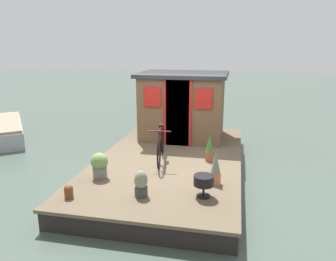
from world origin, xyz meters
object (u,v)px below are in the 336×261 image
at_px(charcoal_grill, 204,181).
at_px(bicycle, 161,144).
at_px(potted_plant_thyme, 210,149).
at_px(potted_plant_geranium, 141,184).
at_px(dinghy_boat, 3,130).
at_px(houseboat_cabin, 183,105).
at_px(potted_plant_rosemary, 215,169).
at_px(mooring_bollard, 69,191).
at_px(potted_plant_lavender, 99,165).

bearing_deg(charcoal_grill, bicycle, 34.89).
distance_m(potted_plant_thyme, potted_plant_geranium, 2.25).
distance_m(charcoal_grill, dinghy_boat, 7.72).
distance_m(houseboat_cabin, bicycle, 2.11).
xyz_separation_m(charcoal_grill, dinghy_boat, (3.60, 6.81, -0.41)).
relative_size(potted_plant_geranium, potted_plant_rosemary, 0.75).
bearing_deg(mooring_bollard, potted_plant_rosemary, -65.24).
bearing_deg(potted_plant_rosemary, dinghy_boat, 66.58).
xyz_separation_m(potted_plant_thyme, charcoal_grill, (-1.81, -0.06, -0.01)).
distance_m(houseboat_cabin, potted_plant_lavender, 3.51).
relative_size(potted_plant_geranium, mooring_bollard, 1.98).
xyz_separation_m(potted_plant_lavender, charcoal_grill, (-0.40, -2.09, 0.01)).
bearing_deg(bicycle, charcoal_grill, -145.11).
height_order(potted_plant_geranium, potted_plant_rosemary, potted_plant_rosemary).
relative_size(potted_plant_thyme, charcoal_grill, 1.60).
distance_m(potted_plant_rosemary, mooring_bollard, 2.67).
height_order(potted_plant_rosemary, charcoal_grill, potted_plant_rosemary).
distance_m(potted_plant_lavender, potted_plant_geranium, 1.20).
xyz_separation_m(bicycle, charcoal_grill, (-1.64, -1.14, -0.09)).
distance_m(potted_plant_geranium, potted_plant_rosemary, 1.45).
height_order(potted_plant_thyme, potted_plant_geranium, potted_plant_thyme).
relative_size(mooring_bollard, dinghy_boat, 0.07).
relative_size(potted_plant_rosemary, charcoal_grill, 1.61).
xyz_separation_m(charcoal_grill, mooring_bollard, (-0.53, 2.26, -0.16)).
bearing_deg(charcoal_grill, potted_plant_geranium, 101.08).
distance_m(potted_plant_lavender, potted_plant_rosemary, 2.25).
distance_m(bicycle, potted_plant_rosemary, 1.68).
relative_size(potted_plant_thyme, potted_plant_rosemary, 0.99).
bearing_deg(potted_plant_geranium, potted_plant_thyme, -26.35).
height_order(mooring_bollard, dinghy_boat, mooring_bollard).
distance_m(bicycle, charcoal_grill, 2.00).
height_order(houseboat_cabin, potted_plant_rosemary, houseboat_cabin).
relative_size(potted_plant_lavender, mooring_bollard, 2.15).
xyz_separation_m(potted_plant_geranium, dinghy_boat, (3.81, 5.75, -0.35)).
height_order(potted_plant_rosemary, dinghy_boat, potted_plant_rosemary).
distance_m(potted_plant_rosemary, charcoal_grill, 0.60).
distance_m(potted_plant_thyme, charcoal_grill, 1.81).
height_order(houseboat_cabin, mooring_bollard, houseboat_cabin).
distance_m(bicycle, dinghy_boat, 6.02).
relative_size(bicycle, potted_plant_geranium, 3.68).
bearing_deg(potted_plant_rosemary, houseboat_cabin, 20.27).
bearing_deg(houseboat_cabin, charcoal_grill, -165.02).
bearing_deg(mooring_bollard, bicycle, -27.14).
xyz_separation_m(potted_plant_lavender, mooring_bollard, (-0.94, 0.17, -0.15)).
relative_size(potted_plant_rosemary, mooring_bollard, 2.64).
xyz_separation_m(potted_plant_thyme, potted_plant_geranium, (-2.02, 1.00, -0.07)).
bearing_deg(potted_plant_lavender, charcoal_grill, -100.95).
relative_size(houseboat_cabin, potted_plant_thyme, 3.84).
bearing_deg(mooring_bollard, potted_plant_geranium, -74.90).
bearing_deg(potted_plant_geranium, potted_plant_lavender, 59.25).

